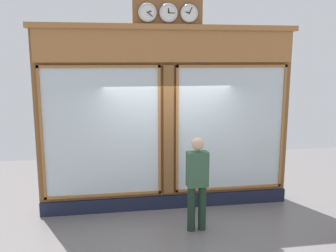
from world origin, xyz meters
TOP-DOWN VIEW (x-y plane):
  - shop_facade at (0.00, -0.13)m, footprint 5.13×0.42m
  - pedestrian at (-0.35, 1.03)m, footprint 0.38×0.25m

SIDE VIEW (x-z plane):
  - pedestrian at x=-0.35m, z-range 0.09..1.78m
  - shop_facade at x=0.00m, z-range -0.22..3.90m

